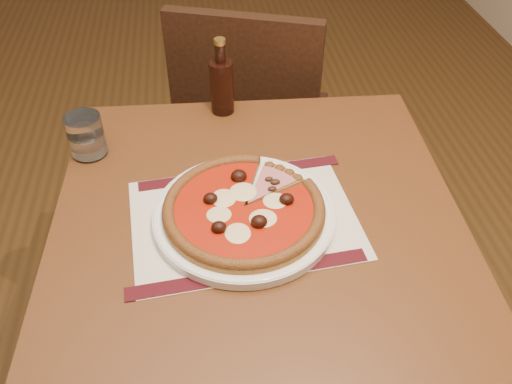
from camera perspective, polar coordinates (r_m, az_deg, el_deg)
table at (r=1.15m, az=0.13°, el=-5.55°), size 0.84×0.84×0.75m
chair_far at (r=1.73m, az=-0.42°, el=7.71°), size 0.55×0.55×0.91m
placemat at (r=1.06m, az=-1.26°, el=-2.85°), size 0.46×0.34×0.00m
plate at (r=1.05m, az=-1.27°, el=-2.46°), size 0.35×0.35×0.02m
pizza at (r=1.03m, az=-1.29°, el=-1.69°), size 0.31×0.31×0.04m
ham_slice at (r=1.10m, az=1.90°, el=1.06°), size 0.12×0.13×0.02m
water_glass at (r=1.24m, az=-17.45°, el=5.69°), size 0.08×0.08×0.10m
bottle at (r=1.32m, az=-3.63°, el=11.27°), size 0.06×0.06×0.19m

